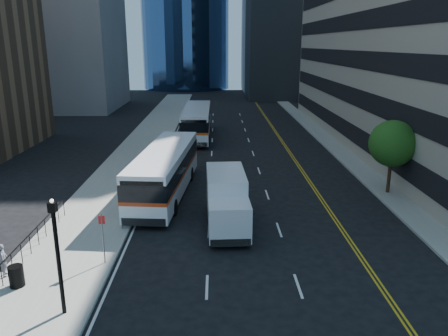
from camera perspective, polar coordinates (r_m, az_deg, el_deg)
The scene contains 10 objects.
ground at distance 23.44m, azimuth 6.67°, elevation -10.01°, with size 160.00×160.00×0.00m, color black.
sidewalk_west at distance 47.57m, azimuth -10.04°, elevation 3.39°, with size 5.00×90.00×0.15m, color gray.
sidewalk_east at distance 48.51m, azimuth 13.40°, elevation 3.44°, with size 2.00×90.00×0.15m, color gray.
street_tree at distance 31.98m, azimuth 21.17°, elevation 2.99°, with size 3.20×3.20×5.10m.
lamp_post at distance 17.68m, azimuth -20.90°, elevation -10.26°, with size 0.28×0.28×4.56m.
bus_front at distance 30.41m, azimuth -7.69°, elevation -0.32°, with size 3.86×12.82×3.26m.
bus_rear at distance 49.28m, azimuth -3.56°, elevation 6.11°, with size 2.92×12.98×3.35m.
box_truck at distance 25.01m, azimuth 0.36°, elevation -4.19°, with size 2.42×6.45×3.05m.
trash_can at distance 21.23m, azimuth -25.49°, elevation -12.62°, with size 0.63×0.63×0.94m, color black.
pedestrian at distance 22.20m, azimuth -26.87°, elevation -10.66°, with size 0.57×0.37×1.55m, color slate.
Camera 1 is at (-3.07, -20.87, 10.22)m, focal length 35.00 mm.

